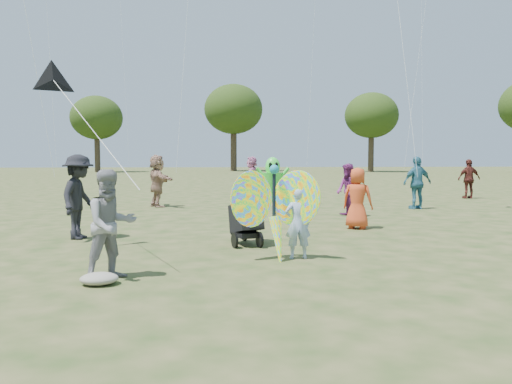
{
  "coord_description": "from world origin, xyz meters",
  "views": [
    {
      "loc": [
        -1.05,
        -7.53,
        1.73
      ],
      "look_at": [
        -0.2,
        1.5,
        1.1
      ],
      "focal_mm": 35.0,
      "sensor_mm": 36.0,
      "label": 1
    }
  ],
  "objects_px": {
    "crowd_d": "(157,181)",
    "jogging_stroller": "(246,214)",
    "adult_man": "(111,225)",
    "crowd_c": "(417,183)",
    "crowd_h": "(469,179)",
    "crowd_j": "(252,175)",
    "crowd_b": "(79,197)",
    "child_girl": "(298,223)",
    "crowd_e": "(348,190)",
    "butterfly_kite": "(275,211)",
    "alien_kite": "(273,183)",
    "crowd_a": "(357,198)"
  },
  "relations": [
    {
      "from": "crowd_b",
      "to": "crowd_e",
      "type": "bearing_deg",
      "value": -52.89
    },
    {
      "from": "crowd_b",
      "to": "crowd_c",
      "type": "xyz_separation_m",
      "value": [
        9.68,
        5.26,
        -0.02
      ]
    },
    {
      "from": "child_girl",
      "to": "alien_kite",
      "type": "distance_m",
      "value": 6.47
    },
    {
      "from": "crowd_c",
      "to": "crowd_h",
      "type": "distance_m",
      "value": 5.54
    },
    {
      "from": "crowd_c",
      "to": "crowd_h",
      "type": "relative_size",
      "value": 1.07
    },
    {
      "from": "crowd_d",
      "to": "butterfly_kite",
      "type": "distance_m",
      "value": 9.8
    },
    {
      "from": "butterfly_kite",
      "to": "crowd_j",
      "type": "bearing_deg",
      "value": 86.65
    },
    {
      "from": "crowd_a",
      "to": "crowd_c",
      "type": "bearing_deg",
      "value": -97.07
    },
    {
      "from": "crowd_d",
      "to": "crowd_j",
      "type": "distance_m",
      "value": 6.73
    },
    {
      "from": "adult_man",
      "to": "crowd_h",
      "type": "bearing_deg",
      "value": 12.38
    },
    {
      "from": "crowd_j",
      "to": "crowd_d",
      "type": "bearing_deg",
      "value": -17.3
    },
    {
      "from": "adult_man",
      "to": "alien_kite",
      "type": "height_order",
      "value": "alien_kite"
    },
    {
      "from": "adult_man",
      "to": "alien_kite",
      "type": "bearing_deg",
      "value": 32.81
    },
    {
      "from": "crowd_e",
      "to": "butterfly_kite",
      "type": "xyz_separation_m",
      "value": [
        -2.91,
        -5.91,
        0.05
      ]
    },
    {
      "from": "crowd_b",
      "to": "jogging_stroller",
      "type": "xyz_separation_m",
      "value": [
        3.47,
        -0.98,
        -0.28
      ]
    },
    {
      "from": "crowd_e",
      "to": "jogging_stroller",
      "type": "height_order",
      "value": "crowd_e"
    },
    {
      "from": "crowd_c",
      "to": "crowd_d",
      "type": "distance_m",
      "value": 8.87
    },
    {
      "from": "crowd_a",
      "to": "crowd_b",
      "type": "relative_size",
      "value": 0.83
    },
    {
      "from": "crowd_c",
      "to": "crowd_d",
      "type": "height_order",
      "value": "crowd_d"
    },
    {
      "from": "crowd_c",
      "to": "crowd_e",
      "type": "bearing_deg",
      "value": 21.52
    },
    {
      "from": "adult_man",
      "to": "butterfly_kite",
      "type": "xyz_separation_m",
      "value": [
        2.5,
        1.08,
        0.04
      ]
    },
    {
      "from": "crowd_e",
      "to": "butterfly_kite",
      "type": "height_order",
      "value": "butterfly_kite"
    },
    {
      "from": "crowd_h",
      "to": "butterfly_kite",
      "type": "relative_size",
      "value": 0.91
    },
    {
      "from": "crowd_a",
      "to": "butterfly_kite",
      "type": "distance_m",
      "value": 4.25
    },
    {
      "from": "crowd_a",
      "to": "jogging_stroller",
      "type": "xyz_separation_m",
      "value": [
        -2.85,
        -1.89,
        -0.13
      ]
    },
    {
      "from": "child_girl",
      "to": "crowd_d",
      "type": "xyz_separation_m",
      "value": [
        -3.31,
        9.27,
        0.3
      ]
    },
    {
      "from": "adult_man",
      "to": "crowd_b",
      "type": "bearing_deg",
      "value": 76.6
    },
    {
      "from": "crowd_d",
      "to": "crowd_e",
      "type": "bearing_deg",
      "value": -146.5
    },
    {
      "from": "crowd_b",
      "to": "crowd_j",
      "type": "height_order",
      "value": "crowd_b"
    },
    {
      "from": "crowd_e",
      "to": "crowd_h",
      "type": "xyz_separation_m",
      "value": [
        6.84,
        5.81,
        0.05
      ]
    },
    {
      "from": "crowd_j",
      "to": "child_girl",
      "type": "bearing_deg",
      "value": 15.1
    },
    {
      "from": "crowd_b",
      "to": "crowd_c",
      "type": "distance_m",
      "value": 11.02
    },
    {
      "from": "child_girl",
      "to": "crowd_b",
      "type": "xyz_separation_m",
      "value": [
        -4.25,
        2.47,
        0.29
      ]
    },
    {
      "from": "crowd_b",
      "to": "crowd_a",
      "type": "bearing_deg",
      "value": -71.04
    },
    {
      "from": "jogging_stroller",
      "to": "butterfly_kite",
      "type": "relative_size",
      "value": 0.62
    },
    {
      "from": "child_girl",
      "to": "crowd_e",
      "type": "distance_m",
      "value": 6.35
    },
    {
      "from": "crowd_a",
      "to": "crowd_c",
      "type": "distance_m",
      "value": 5.5
    },
    {
      "from": "adult_man",
      "to": "crowd_d",
      "type": "relative_size",
      "value": 0.86
    },
    {
      "from": "crowd_h",
      "to": "crowd_j",
      "type": "bearing_deg",
      "value": -22.52
    },
    {
      "from": "crowd_b",
      "to": "butterfly_kite",
      "type": "bearing_deg",
      "value": -112.76
    },
    {
      "from": "crowd_d",
      "to": "jogging_stroller",
      "type": "xyz_separation_m",
      "value": [
        2.53,
        -7.78,
        -0.3
      ]
    },
    {
      "from": "crowd_b",
      "to": "crowd_d",
      "type": "bearing_deg",
      "value": 2.86
    },
    {
      "from": "crowd_b",
      "to": "alien_kite",
      "type": "bearing_deg",
      "value": -38.64
    },
    {
      "from": "butterfly_kite",
      "to": "alien_kite",
      "type": "bearing_deg",
      "value": 83.15
    },
    {
      "from": "butterfly_kite",
      "to": "crowd_d",
      "type": "bearing_deg",
      "value": 107.31
    },
    {
      "from": "adult_man",
      "to": "jogging_stroller",
      "type": "bearing_deg",
      "value": 17.66
    },
    {
      "from": "child_girl",
      "to": "adult_man",
      "type": "bearing_deg",
      "value": 21.25
    },
    {
      "from": "crowd_c",
      "to": "adult_man",
      "type": "bearing_deg",
      "value": 35.2
    },
    {
      "from": "crowd_j",
      "to": "crowd_b",
      "type": "bearing_deg",
      "value": -3.99
    },
    {
      "from": "adult_man",
      "to": "crowd_j",
      "type": "bearing_deg",
      "value": 44.23
    }
  ]
}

